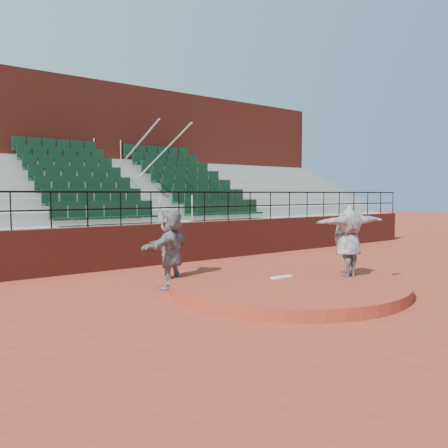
% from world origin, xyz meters
% --- Properties ---
extents(ground, '(90.00, 90.00, 0.00)m').
position_xyz_m(ground, '(0.00, 0.00, 0.00)').
color(ground, '#9B3723').
rests_on(ground, ground).
extents(pitchers_mound, '(5.50, 5.50, 0.25)m').
position_xyz_m(pitchers_mound, '(0.00, 0.00, 0.12)').
color(pitchers_mound, '#973621').
rests_on(pitchers_mound, ground).
extents(pitching_rubber, '(0.60, 0.15, 0.03)m').
position_xyz_m(pitching_rubber, '(0.00, 0.15, 0.27)').
color(pitching_rubber, white).
rests_on(pitching_rubber, pitchers_mound).
extents(boundary_wall, '(24.00, 0.30, 1.30)m').
position_xyz_m(boundary_wall, '(0.00, 5.00, 0.65)').
color(boundary_wall, maroon).
rests_on(boundary_wall, ground).
extents(wall_railing, '(24.04, 0.05, 1.03)m').
position_xyz_m(wall_railing, '(0.00, 5.00, 2.03)').
color(wall_railing, black).
rests_on(wall_railing, boundary_wall).
extents(seating_deck, '(24.00, 5.97, 4.63)m').
position_xyz_m(seating_deck, '(0.00, 8.65, 1.44)').
color(seating_deck, '#9B9B96').
rests_on(seating_deck, ground).
extents(press_box_facade, '(24.00, 3.00, 7.10)m').
position_xyz_m(press_box_facade, '(0.00, 12.60, 3.55)').
color(press_box_facade, maroon).
rests_on(press_box_facade, ground).
extents(pitcher, '(2.18, 0.83, 1.73)m').
position_xyz_m(pitcher, '(1.42, -0.64, 1.12)').
color(pitcher, black).
rests_on(pitcher, pitchers_mound).
extents(fielder, '(1.82, 1.36, 1.91)m').
position_xyz_m(fielder, '(-2.13, 1.73, 0.96)').
color(fielder, black).
rests_on(fielder, ground).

